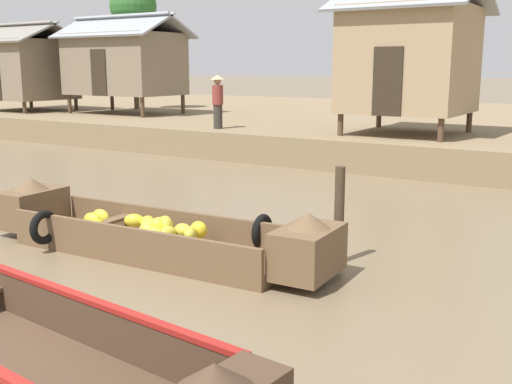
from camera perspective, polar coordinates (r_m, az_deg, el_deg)
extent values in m
plane|color=#726047|center=(13.99, 8.71, 0.08)|extent=(300.00, 300.00, 0.00)
cube|color=#7F6B4C|center=(25.36, 19.96, 5.57)|extent=(160.00, 20.00, 0.84)
cube|color=brown|center=(9.34, -9.55, -5.32)|extent=(4.47, 1.48, 0.12)
cube|color=brown|center=(9.70, -7.43, -2.92)|extent=(4.41, 0.31, 0.43)
cube|color=brown|center=(8.83, -12.00, -4.53)|extent=(4.41, 0.31, 0.43)
cube|color=brown|center=(7.93, 4.82, -5.48)|extent=(0.72, 1.10, 0.61)
cone|color=brown|center=(7.82, 4.87, -2.63)|extent=(0.59, 0.59, 0.20)
cube|color=brown|center=(10.98, -19.96, -1.34)|extent=(0.72, 1.10, 0.61)
cone|color=brown|center=(10.90, -20.11, 0.74)|extent=(0.59, 0.59, 0.20)
cube|color=brown|center=(9.86, -13.87, -2.80)|extent=(0.26, 1.13, 0.05)
torus|color=black|center=(9.01, 0.58, -3.67)|extent=(0.15, 0.53, 0.52)
torus|color=black|center=(9.76, -19.01, -3.12)|extent=(0.15, 0.53, 0.52)
ellipsoid|color=yellow|center=(9.13, -10.05, -3.50)|extent=(0.27, 0.21, 0.22)
ellipsoid|color=gold|center=(9.16, -8.41, -3.01)|extent=(0.40, 0.39, 0.26)
ellipsoid|color=yellow|center=(8.29, -3.43, -5.40)|extent=(0.28, 0.34, 0.22)
ellipsoid|color=yellow|center=(9.79, -11.22, -2.61)|extent=(0.37, 0.32, 0.21)
ellipsoid|color=yellow|center=(9.86, -14.48, -2.93)|extent=(0.32, 0.38, 0.20)
ellipsoid|color=yellow|center=(8.91, -9.39, -3.93)|extent=(0.36, 0.36, 0.21)
ellipsoid|color=gold|center=(8.85, -6.08, -3.93)|extent=(0.32, 0.36, 0.23)
ellipsoid|color=yellow|center=(9.11, -8.95, -3.09)|extent=(0.33, 0.35, 0.25)
ellipsoid|color=yellow|center=(8.97, -5.33, -3.51)|extent=(0.28, 0.24, 0.26)
ellipsoid|color=gold|center=(8.97, -8.20, -3.80)|extent=(0.27, 0.32, 0.21)
ellipsoid|color=yellow|center=(10.16, -14.19, -2.31)|extent=(0.34, 0.20, 0.28)
ellipsoid|color=yellow|center=(9.93, -14.93, -2.54)|extent=(0.32, 0.19, 0.24)
ellipsoid|color=gold|center=(9.38, -9.71, -3.06)|extent=(0.36, 0.37, 0.19)
ellipsoid|color=yellow|center=(9.71, -10.00, -2.80)|extent=(0.31, 0.33, 0.21)
ellipsoid|color=gold|center=(9.11, -6.78, -3.56)|extent=(0.30, 0.24, 0.21)
cube|color=#473323|center=(6.39, -22.57, -14.18)|extent=(4.95, 1.79, 0.12)
cube|color=#473323|center=(6.59, -17.84, -10.44)|extent=(4.84, 0.50, 0.43)
cube|color=maroon|center=(6.51, -17.97, -8.47)|extent=(4.84, 0.52, 0.05)
cone|color=#473323|center=(4.19, -3.88, -16.76)|extent=(0.61, 0.61, 0.20)
cylinder|color=#4C3826|center=(27.41, -20.63, 7.32)|extent=(0.16, 0.16, 0.50)
cylinder|color=#4C3826|center=(31.54, -20.10, 7.81)|extent=(0.16, 0.16, 0.50)
cylinder|color=#4C3826|center=(29.14, -16.32, 7.80)|extent=(0.16, 0.16, 0.50)
cube|color=#7A6B56|center=(29.43, -20.56, 10.54)|extent=(3.52, 3.13, 2.56)
cube|color=gray|center=(29.00, -22.04, 13.49)|extent=(4.22, 2.06, 0.94)
cube|color=gray|center=(29.95, -19.55, 13.58)|extent=(4.22, 2.06, 0.94)
cylinder|color=#4C3826|center=(26.99, -16.88, 7.81)|extent=(0.16, 0.16, 0.78)
cylinder|color=#4C3826|center=(24.06, -10.47, 7.71)|extent=(0.16, 0.16, 0.78)
cylinder|color=#4C3826|center=(28.63, -13.17, 8.18)|extent=(0.16, 0.16, 0.78)
cylinder|color=#4C3826|center=(25.89, -6.78, 8.08)|extent=(0.16, 0.16, 0.78)
cube|color=#7A6B56|center=(26.30, -12.08, 11.48)|extent=(4.47, 2.83, 2.45)
cube|color=#2D2319|center=(25.29, -14.36, 10.65)|extent=(0.80, 0.04, 1.80)
cube|color=#9399A0|center=(25.84, -13.36, 14.74)|extent=(5.17, 1.90, 0.95)
cube|color=#9399A0|center=(26.85, -11.13, 14.70)|extent=(5.17, 1.90, 0.95)
cylinder|color=#4C3826|center=(17.54, 7.83, 6.20)|extent=(0.16, 0.16, 0.62)
cylinder|color=#4C3826|center=(16.57, 16.74, 5.51)|extent=(0.16, 0.16, 0.62)
cylinder|color=#4C3826|center=(20.20, 11.30, 6.77)|extent=(0.16, 0.16, 0.62)
cylinder|color=#4C3826|center=(19.36, 19.13, 6.16)|extent=(0.16, 0.16, 0.62)
cube|color=#9E8460|center=(18.29, 14.03, 11.75)|extent=(3.22, 3.29, 2.93)
cube|color=#2D2319|center=(16.73, 12.07, 9.95)|extent=(0.80, 0.04, 1.80)
cylinder|color=brown|center=(28.93, -11.11, 11.65)|extent=(0.24, 0.24, 4.16)
sphere|color=#2D6628|center=(29.05, -11.30, 16.54)|extent=(2.07, 2.07, 2.07)
cylinder|color=#332D28|center=(19.41, -3.54, 6.98)|extent=(0.28, 0.28, 0.75)
cylinder|color=brown|center=(19.37, -3.57, 8.97)|extent=(0.34, 0.34, 0.60)
sphere|color=#9E7556|center=(19.36, -3.58, 10.21)|extent=(0.22, 0.22, 0.22)
cone|color=tan|center=(19.36, -3.59, 10.57)|extent=(0.44, 0.44, 0.14)
cylinder|color=#423323|center=(8.72, 7.70, -2.15)|extent=(0.14, 0.14, 1.39)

